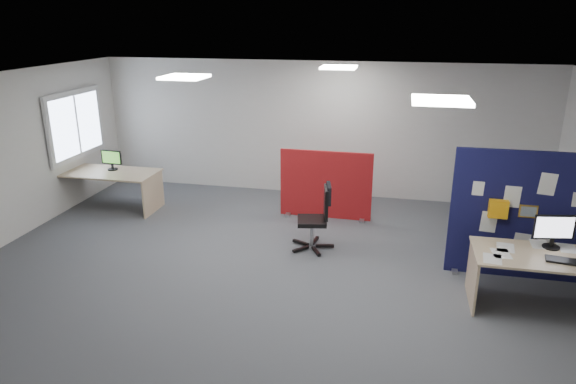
% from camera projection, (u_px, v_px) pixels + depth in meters
% --- Properties ---
extents(floor, '(9.00, 9.00, 0.00)m').
position_uv_depth(floor, '(278.00, 268.00, 7.52)').
color(floor, '#53555A').
rests_on(floor, ground).
extents(ceiling, '(9.00, 7.00, 0.02)m').
position_uv_depth(ceiling, '(277.00, 82.00, 6.65)').
color(ceiling, white).
rests_on(ceiling, wall_back).
extents(wall_back, '(9.00, 0.02, 2.70)m').
position_uv_depth(wall_back, '(318.00, 129.00, 10.32)').
color(wall_back, silver).
rests_on(wall_back, floor).
extents(wall_front, '(9.00, 0.02, 2.70)m').
position_uv_depth(wall_front, '(170.00, 318.00, 3.85)').
color(wall_front, silver).
rests_on(wall_front, floor).
extents(window, '(0.06, 1.70, 1.30)m').
position_uv_depth(window, '(76.00, 125.00, 9.77)').
color(window, white).
rests_on(window, wall_left).
extents(ceiling_lights, '(4.10, 4.10, 0.04)m').
position_uv_depth(ceiling_lights, '(311.00, 79.00, 7.21)').
color(ceiling_lights, white).
rests_on(ceiling_lights, ceiling).
extents(navy_divider, '(2.22, 0.30, 1.83)m').
position_uv_depth(navy_divider, '(534.00, 217.00, 6.98)').
color(navy_divider, '#0E1033').
rests_on(navy_divider, floor).
extents(main_desk, '(1.95, 0.87, 0.73)m').
position_uv_depth(main_desk, '(554.00, 267.00, 6.34)').
color(main_desk, tan).
rests_on(main_desk, floor).
extents(monitor_main, '(0.50, 0.21, 0.44)m').
position_uv_depth(monitor_main, '(554.00, 230.00, 6.40)').
color(monitor_main, black).
rests_on(monitor_main, main_desk).
extents(keyboard, '(0.47, 0.25, 0.02)m').
position_uv_depth(keyboard, '(566.00, 261.00, 6.10)').
color(keyboard, black).
rests_on(keyboard, main_desk).
extents(red_divider, '(1.67, 0.30, 1.25)m').
position_uv_depth(red_divider, '(326.00, 185.00, 9.26)').
color(red_divider, maroon).
rests_on(red_divider, floor).
extents(second_desk, '(1.76, 0.88, 0.73)m').
position_uv_depth(second_desk, '(112.00, 180.00, 9.76)').
color(second_desk, tan).
rests_on(second_desk, floor).
extents(monitor_second, '(0.42, 0.19, 0.38)m').
position_uv_depth(monitor_second, '(112.00, 159.00, 9.73)').
color(monitor_second, black).
rests_on(monitor_second, second_desk).
extents(office_chair, '(0.69, 0.68, 1.05)m').
position_uv_depth(office_chair, '(319.00, 213.00, 7.99)').
color(office_chair, black).
rests_on(office_chair, floor).
extents(desk_papers, '(1.51, 0.88, 0.00)m').
position_uv_depth(desk_papers, '(535.00, 253.00, 6.33)').
color(desk_papers, white).
rests_on(desk_papers, main_desk).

